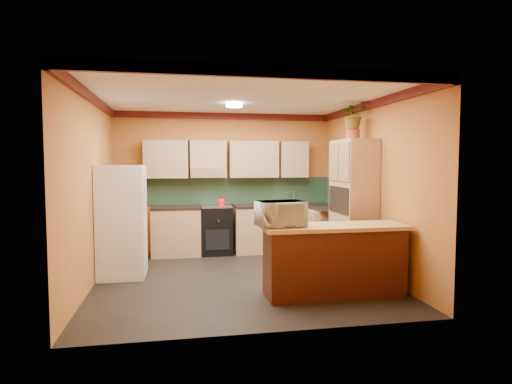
# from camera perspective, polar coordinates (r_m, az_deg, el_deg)

# --- Properties ---
(room_shell) EXTENTS (4.24, 4.24, 2.72)m
(room_shell) POSITION_cam_1_polar(r_m,az_deg,el_deg) (6.64, -2.38, 6.95)
(room_shell) COLOR black
(room_shell) RESTS_ON ground
(base_cabinets_back) EXTENTS (3.65, 0.60, 0.88)m
(base_cabinets_back) POSITION_cam_1_polar(r_m,az_deg,el_deg) (8.29, -1.03, -5.07)
(base_cabinets_back) COLOR tan
(base_cabinets_back) RESTS_ON ground
(countertop_back) EXTENTS (3.65, 0.62, 0.04)m
(countertop_back) POSITION_cam_1_polar(r_m,az_deg,el_deg) (8.23, -1.03, -1.91)
(countertop_back) COLOR black
(countertop_back) RESTS_ON base_cabinets_back
(stove) EXTENTS (0.58, 0.58, 0.91)m
(stove) POSITION_cam_1_polar(r_m,az_deg,el_deg) (8.21, -5.35, -5.07)
(stove) COLOR black
(stove) RESTS_ON ground
(kettle) EXTENTS (0.22, 0.22, 0.18)m
(kettle) POSITION_cam_1_polar(r_m,az_deg,el_deg) (8.10, -4.64, -1.30)
(kettle) COLOR red
(kettle) RESTS_ON stove
(sink) EXTENTS (0.48, 0.40, 0.03)m
(sink) POSITION_cam_1_polar(r_m,az_deg,el_deg) (8.39, 4.20, -1.56)
(sink) COLOR silver
(sink) RESTS_ON countertop_back
(base_cabinets_right) EXTENTS (0.60, 0.80, 0.88)m
(base_cabinets_right) POSITION_cam_1_polar(r_m,az_deg,el_deg) (7.88, 9.86, -5.60)
(base_cabinets_right) COLOR tan
(base_cabinets_right) RESTS_ON ground
(countertop_right) EXTENTS (0.62, 0.80, 0.04)m
(countertop_right) POSITION_cam_1_polar(r_m,az_deg,el_deg) (7.82, 9.90, -2.28)
(countertop_right) COLOR black
(countertop_right) RESTS_ON base_cabinets_right
(fridge) EXTENTS (0.68, 0.66, 1.70)m
(fridge) POSITION_cam_1_polar(r_m,az_deg,el_deg) (6.80, -17.48, -3.76)
(fridge) COLOR white
(fridge) RESTS_ON ground
(pantry) EXTENTS (0.48, 0.90, 2.10)m
(pantry) POSITION_cam_1_polar(r_m,az_deg,el_deg) (7.01, 12.80, -1.80)
(pantry) COLOR tan
(pantry) RESTS_ON ground
(fern_pot) EXTENTS (0.22, 0.22, 0.16)m
(fern_pot) POSITION_cam_1_polar(r_m,az_deg,el_deg) (7.04, 12.78, 7.43)
(fern_pot) COLOR #9D4026
(fern_pot) RESTS_ON pantry
(fern) EXTENTS (0.53, 0.50, 0.47)m
(fern) POSITION_cam_1_polar(r_m,az_deg,el_deg) (7.06, 12.82, 9.99)
(fern) COLOR tan
(fern) RESTS_ON fern_pot
(breakfast_bar) EXTENTS (1.80, 0.55, 0.88)m
(breakfast_bar) POSITION_cam_1_polar(r_m,az_deg,el_deg) (5.77, 10.36, -9.16)
(breakfast_bar) COLOR #491B11
(breakfast_bar) RESTS_ON ground
(bar_top) EXTENTS (1.90, 0.65, 0.05)m
(bar_top) POSITION_cam_1_polar(r_m,az_deg,el_deg) (5.68, 10.42, -4.59)
(bar_top) COLOR tan
(bar_top) RESTS_ON breakfast_bar
(microwave) EXTENTS (0.64, 0.48, 0.32)m
(microwave) POSITION_cam_1_polar(r_m,az_deg,el_deg) (5.44, 3.28, -2.92)
(microwave) COLOR white
(microwave) RESTS_ON bar_top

